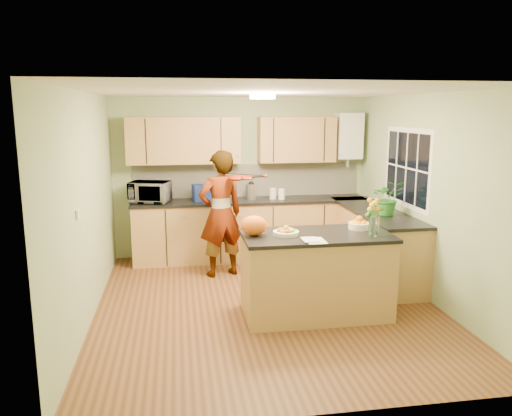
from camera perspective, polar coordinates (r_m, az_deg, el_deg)
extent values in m
plane|color=#502F17|center=(6.12, 1.18, -10.95)|extent=(4.50, 4.50, 0.00)
cube|color=silver|center=(5.67, 1.28, 13.15)|extent=(4.00, 4.50, 0.02)
cube|color=#96A677|center=(7.96, -1.67, 3.54)|extent=(4.00, 0.02, 2.50)
cube|color=#96A677|center=(3.63, 7.59, -5.74)|extent=(4.00, 0.02, 2.50)
cube|color=#96A677|center=(5.76, -18.75, 0.04)|extent=(0.02, 4.50, 2.50)
cube|color=#96A677|center=(6.43, 19.06, 1.11)|extent=(0.02, 4.50, 2.50)
cube|color=#A37E41|center=(7.83, -0.62, -2.54)|extent=(3.60, 0.60, 0.90)
cube|color=black|center=(7.73, -0.62, 0.83)|extent=(3.64, 0.62, 0.04)
cube|color=#A37E41|center=(7.22, 13.39, -4.03)|extent=(0.60, 2.20, 0.90)
cube|color=black|center=(7.11, 13.49, -0.38)|extent=(0.62, 2.24, 0.04)
cube|color=beige|center=(7.97, -0.94, 3.18)|extent=(3.60, 0.02, 0.52)
cube|color=#A37E41|center=(7.67, -8.26, 7.65)|extent=(1.70, 0.34, 0.70)
cube|color=#A37E41|center=(7.90, 4.66, 7.82)|extent=(1.20, 0.34, 0.70)
cube|color=white|center=(8.15, 10.52, 8.12)|extent=(0.40, 0.30, 0.72)
cylinder|color=#AEAEB2|center=(8.17, 10.43, 5.32)|extent=(0.06, 0.06, 0.20)
cube|color=white|center=(6.91, 16.85, 4.42)|extent=(0.01, 1.30, 1.05)
cube|color=black|center=(6.91, 16.82, 4.42)|extent=(0.01, 1.18, 0.92)
cube|color=white|center=(5.17, -19.70, -0.68)|extent=(0.02, 0.09, 0.09)
cylinder|color=#FFEABF|center=(5.97, 0.75, 12.66)|extent=(0.30, 0.30, 0.06)
cylinder|color=white|center=(5.97, 0.75, 12.95)|extent=(0.10, 0.10, 0.02)
cube|color=#A37E41|center=(5.73, 6.83, -7.74)|extent=(1.61, 0.81, 0.91)
cube|color=black|center=(5.60, 6.94, -3.14)|extent=(1.65, 0.85, 0.04)
cylinder|color=#F3E6C2|center=(5.50, 3.44, -2.88)|extent=(0.29, 0.29, 0.04)
cylinder|color=#F3E6C2|center=(5.89, 11.71, -2.01)|extent=(0.25, 0.25, 0.07)
cylinder|color=silver|center=(5.60, 13.40, -2.07)|extent=(0.10, 0.10, 0.21)
ellipsoid|color=orange|center=(5.47, -0.25, -2.01)|extent=(0.32, 0.28, 0.22)
cube|color=white|center=(5.29, 6.80, -3.70)|extent=(0.20, 0.28, 0.01)
imported|color=tan|center=(6.94, -4.07, -0.68)|extent=(0.74, 0.60, 1.77)
imported|color=white|center=(7.61, -12.03, 1.79)|extent=(0.66, 0.54, 0.32)
cube|color=navy|center=(7.65, -6.05, 1.76)|extent=(0.34, 0.28, 0.25)
cylinder|color=#AEAEB2|center=(7.72, -0.56, 1.88)|extent=(0.17, 0.17, 0.24)
sphere|color=black|center=(7.70, -0.56, 3.08)|extent=(0.09, 0.09, 0.09)
cylinder|color=#F3E6C2|center=(7.78, 1.96, 1.68)|extent=(0.13, 0.13, 0.17)
cylinder|color=white|center=(7.75, 2.94, 1.61)|extent=(0.14, 0.14, 0.16)
imported|color=#2C7828|center=(6.75, 14.81, 1.15)|extent=(0.48, 0.43, 0.47)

